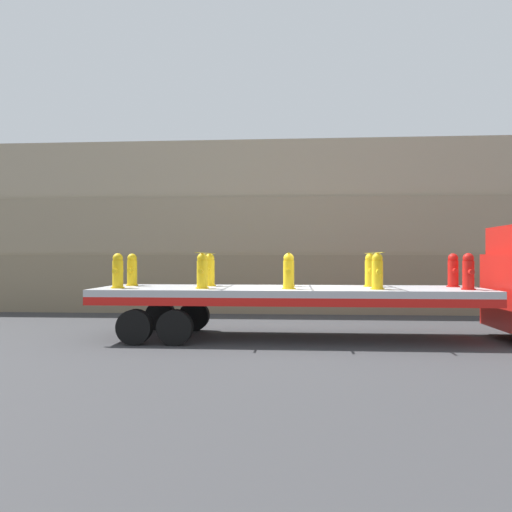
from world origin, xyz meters
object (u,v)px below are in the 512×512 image
(fire_hydrant_yellow_far_1, at_px, (210,270))
(fire_hydrant_yellow_far_3, at_px, (370,270))
(fire_hydrant_yellow_near_0, at_px, (118,271))
(fire_hydrant_red_near_4, at_px, (468,272))
(fire_hydrant_yellow_near_3, at_px, (377,272))
(fire_hydrant_yellow_far_0, at_px, (132,270))
(fire_hydrant_yellow_near_2, at_px, (289,272))
(fire_hydrant_yellow_far_2, at_px, (289,270))
(fire_hydrant_yellow_near_1, at_px, (202,271))
(flatbed_trailer, at_px, (270,296))
(fire_hydrant_red_far_4, at_px, (453,271))

(fire_hydrant_yellow_far_1, xyz_separation_m, fire_hydrant_yellow_far_3, (4.34, 0.00, 0.00))
(fire_hydrant_yellow_near_0, bearing_deg, fire_hydrant_red_near_4, 0.00)
(fire_hydrant_yellow_far_1, height_order, fire_hydrant_red_near_4, same)
(fire_hydrant_yellow_near_3, xyz_separation_m, fire_hydrant_red_near_4, (2.17, 0.00, 0.00))
(fire_hydrant_yellow_near_0, bearing_deg, fire_hydrant_yellow_far_0, 90.00)
(fire_hydrant_yellow_far_0, height_order, fire_hydrant_yellow_far_1, same)
(fire_hydrant_yellow_far_0, height_order, fire_hydrant_yellow_near_2, same)
(fire_hydrant_yellow_near_0, xyz_separation_m, fire_hydrant_yellow_far_2, (4.34, 1.14, 0.00))
(fire_hydrant_yellow_near_1, xyz_separation_m, fire_hydrant_yellow_near_2, (2.17, 0.00, 0.00))
(flatbed_trailer, xyz_separation_m, fire_hydrant_yellow_near_3, (2.67, -0.57, 0.66))
(fire_hydrant_yellow_near_3, bearing_deg, fire_hydrant_yellow_near_1, 180.00)
(fire_hydrant_yellow_far_2, relative_size, fire_hydrant_red_far_4, 1.00)
(fire_hydrant_yellow_near_0, height_order, fire_hydrant_yellow_near_1, same)
(fire_hydrant_yellow_far_0, distance_m, fire_hydrant_yellow_near_1, 2.45)
(fire_hydrant_yellow_far_3, xyz_separation_m, fire_hydrant_red_far_4, (2.17, 0.00, 0.00))
(fire_hydrant_yellow_far_1, bearing_deg, fire_hydrant_yellow_far_0, 180.00)
(fire_hydrant_red_near_4, bearing_deg, fire_hydrant_yellow_near_2, 180.00)
(flatbed_trailer, distance_m, fire_hydrant_yellow_near_0, 3.94)
(fire_hydrant_yellow_near_3, relative_size, fire_hydrant_yellow_far_3, 1.00)
(fire_hydrant_yellow_far_2, bearing_deg, fire_hydrant_yellow_near_2, -90.00)
(fire_hydrant_yellow_near_1, relative_size, fire_hydrant_red_far_4, 1.00)
(flatbed_trailer, height_order, fire_hydrant_yellow_far_3, fire_hydrant_yellow_far_3)
(fire_hydrant_yellow_far_2, height_order, fire_hydrant_red_far_4, same)
(flatbed_trailer, bearing_deg, fire_hydrant_red_near_4, -6.74)
(fire_hydrant_red_near_4, bearing_deg, fire_hydrant_yellow_near_3, 180.00)
(fire_hydrant_yellow_near_3, distance_m, fire_hydrant_yellow_far_3, 1.14)
(flatbed_trailer, height_order, fire_hydrant_yellow_near_1, fire_hydrant_yellow_near_1)
(flatbed_trailer, distance_m, fire_hydrant_red_far_4, 4.92)
(fire_hydrant_yellow_far_3, xyz_separation_m, fire_hydrant_red_near_4, (2.17, -1.14, 0.00))
(flatbed_trailer, bearing_deg, fire_hydrant_yellow_near_2, -48.95)
(fire_hydrant_yellow_far_1, distance_m, fire_hydrant_yellow_far_2, 2.17)
(fire_hydrant_yellow_near_0, xyz_separation_m, fire_hydrant_yellow_far_0, (0.00, 1.14, 0.00))
(fire_hydrant_yellow_near_2, xyz_separation_m, fire_hydrant_yellow_far_3, (2.17, 1.14, 0.00))
(fire_hydrant_yellow_near_0, bearing_deg, fire_hydrant_yellow_far_1, 27.78)
(fire_hydrant_yellow_far_1, bearing_deg, flatbed_trailer, -18.87)
(fire_hydrant_yellow_far_2, bearing_deg, fire_hydrant_yellow_near_1, -152.22)
(fire_hydrant_yellow_far_0, height_order, fire_hydrant_yellow_far_3, same)
(fire_hydrant_yellow_far_1, distance_m, fire_hydrant_yellow_near_3, 4.49)
(fire_hydrant_yellow_far_3, bearing_deg, fire_hydrant_yellow_far_2, 180.00)
(flatbed_trailer, distance_m, fire_hydrant_yellow_near_2, 1.00)
(fire_hydrant_yellow_far_1, distance_m, fire_hydrant_yellow_far_3, 4.34)
(fire_hydrant_yellow_far_1, height_order, fire_hydrant_red_far_4, same)
(fire_hydrant_yellow_far_1, height_order, fire_hydrant_yellow_far_3, same)
(fire_hydrant_yellow_far_3, distance_m, fire_hydrant_red_near_4, 2.45)
(fire_hydrant_yellow_near_0, height_order, fire_hydrant_red_near_4, same)
(fire_hydrant_yellow_near_3, bearing_deg, fire_hydrant_yellow_far_2, 152.22)
(fire_hydrant_yellow_near_2, xyz_separation_m, fire_hydrant_red_near_4, (4.34, 0.00, 0.00))
(fire_hydrant_red_near_4, bearing_deg, fire_hydrant_yellow_far_0, 172.50)
(fire_hydrant_yellow_far_3, relative_size, fire_hydrant_red_far_4, 1.00)
(fire_hydrant_yellow_far_2, xyz_separation_m, fire_hydrant_red_far_4, (4.34, 0.00, 0.00))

